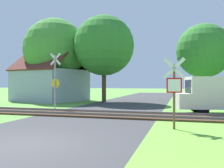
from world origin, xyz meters
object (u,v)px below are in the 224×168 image
(stop_sign_near, at_px, (174,88))
(house, at_px, (50,84))
(crossing_sign_far, at_px, (55,79))
(mail_truck, at_px, (220,93))
(tree_center, at_px, (104,46))
(tree_right, at_px, (204,51))
(tree_left, at_px, (55,50))

(stop_sign_near, distance_m, house, 18.51)
(stop_sign_near, xyz_separation_m, house, (-12.99, 13.18, 0.16))
(stop_sign_near, distance_m, crossing_sign_far, 9.98)
(mail_truck, bearing_deg, tree_center, 41.21)
(stop_sign_near, distance_m, tree_center, 15.30)
(tree_right, bearing_deg, house, -173.40)
(house, xyz_separation_m, mail_truck, (15.53, -7.22, -0.57))
(mail_truck, bearing_deg, stop_sign_near, 144.52)
(house, height_order, tree_right, tree_right)
(house, relative_size, tree_right, 1.04)
(house, height_order, mail_truck, house)
(crossing_sign_far, bearing_deg, tree_center, 87.21)
(tree_right, distance_m, mail_truck, 9.72)
(stop_sign_near, distance_m, mail_truck, 6.49)
(stop_sign_near, xyz_separation_m, mail_truck, (2.54, 5.96, -0.41))
(house, xyz_separation_m, tree_left, (0.37, 0.29, 3.59))
(tree_right, bearing_deg, stop_sign_near, -98.79)
(crossing_sign_far, distance_m, tree_left, 9.60)
(tree_right, xyz_separation_m, tree_center, (-9.35, -1.94, 0.60))
(tree_center, bearing_deg, crossing_sign_far, -99.46)
(stop_sign_near, height_order, tree_left, tree_left)
(stop_sign_near, relative_size, crossing_sign_far, 0.72)
(tree_left, distance_m, tree_right, 15.01)
(crossing_sign_far, bearing_deg, tree_right, 48.30)
(house, relative_size, mail_truck, 1.51)
(house, bearing_deg, mail_truck, -9.26)
(tree_right, relative_size, tree_center, 0.89)
(stop_sign_near, distance_m, tree_right, 15.48)
(tree_left, relative_size, tree_right, 1.15)
(tree_center, bearing_deg, stop_sign_near, -61.58)
(tree_right, bearing_deg, mail_truck, -88.56)
(tree_right, distance_m, tree_center, 9.57)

